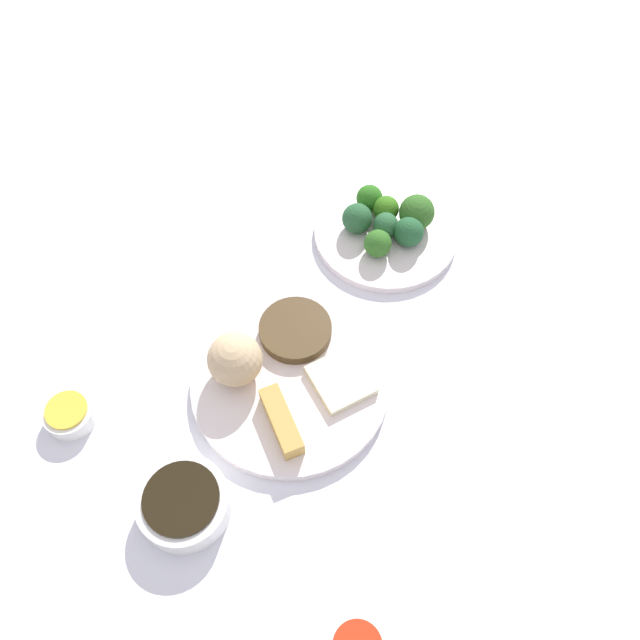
{
  "coord_description": "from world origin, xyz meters",
  "views": [
    {
      "loc": [
        0.08,
        0.38,
        0.82
      ],
      "look_at": [
        -0.08,
        -0.06,
        0.06
      ],
      "focal_mm": 36.13,
      "sensor_mm": 36.0,
      "label": 1
    }
  ],
  "objects_px": {
    "main_plate": "(289,380)",
    "broccoli_plate": "(386,233)",
    "soy_sauce_bowl": "(184,504)",
    "sauce_ramekin_hot_mustard": "(70,415)"
  },
  "relations": [
    {
      "from": "soy_sauce_bowl",
      "to": "sauce_ramekin_hot_mustard",
      "type": "xyz_separation_m",
      "value": [
        0.12,
        -0.17,
        -0.01
      ]
    },
    {
      "from": "soy_sauce_bowl",
      "to": "sauce_ramekin_hot_mustard",
      "type": "relative_size",
      "value": 1.68
    },
    {
      "from": "main_plate",
      "to": "broccoli_plate",
      "type": "distance_m",
      "value": 0.3
    },
    {
      "from": "main_plate",
      "to": "sauce_ramekin_hot_mustard",
      "type": "height_order",
      "value": "sauce_ramekin_hot_mustard"
    },
    {
      "from": "soy_sauce_bowl",
      "to": "sauce_ramekin_hot_mustard",
      "type": "bearing_deg",
      "value": -55.3
    },
    {
      "from": "main_plate",
      "to": "sauce_ramekin_hot_mustard",
      "type": "bearing_deg",
      "value": -8.91
    },
    {
      "from": "broccoli_plate",
      "to": "sauce_ramekin_hot_mustard",
      "type": "height_order",
      "value": "sauce_ramekin_hot_mustard"
    },
    {
      "from": "broccoli_plate",
      "to": "main_plate",
      "type": "bearing_deg",
      "value": 41.36
    },
    {
      "from": "main_plate",
      "to": "broccoli_plate",
      "type": "xyz_separation_m",
      "value": [
        -0.22,
        -0.2,
        -0.0
      ]
    },
    {
      "from": "sauce_ramekin_hot_mustard",
      "to": "broccoli_plate",
      "type": "bearing_deg",
      "value": -163.5
    }
  ]
}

